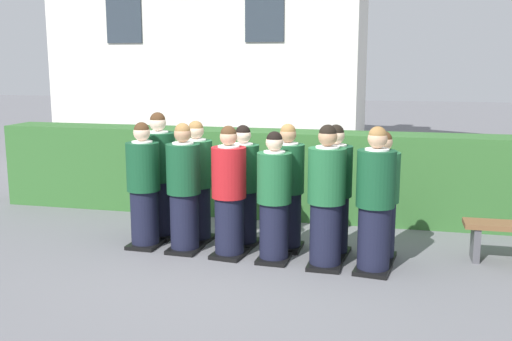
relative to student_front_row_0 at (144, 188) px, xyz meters
The scene contains 14 objects.
ground_plane 1.66m from the student_front_row_0, ahead, with size 60.00×60.00×0.00m, color slate.
student_front_row_0 is the anchor object (origin of this frame).
student_front_row_1 0.57m from the student_front_row_0, ahead, with size 0.42×0.52×1.63m.
student_in_red_blazer 1.18m from the student_front_row_0, ahead, with size 0.43×0.53×1.62m.
student_front_row_3 1.75m from the student_front_row_0, ahead, with size 0.41×0.50×1.57m.
student_front_row_4 2.38m from the student_front_row_0, ahead, with size 0.44×0.49×1.68m.
student_front_row_5 2.94m from the student_front_row_0, ahead, with size 0.45×0.53×1.67m.
student_rear_row_0 0.45m from the student_front_row_0, 85.99° to the left, with size 0.45×0.54×1.71m.
student_rear_row_1 0.70m from the student_front_row_0, 33.92° to the left, with size 0.43×0.53×1.62m.
student_rear_row_2 1.28m from the student_front_row_0, 16.53° to the left, with size 0.42×0.52×1.58m.
student_rear_row_3 1.84m from the student_front_row_0, 10.29° to the left, with size 0.42×0.51×1.61m.
student_rear_row_4 2.43m from the student_front_row_0, ahead, with size 0.43×0.51×1.63m.
student_rear_row_5 2.99m from the student_front_row_0, ahead, with size 0.41×0.49×1.57m.
hedge 2.44m from the student_front_row_0, 53.21° to the left, with size 9.26×0.70×1.33m.
Camera 1 is at (1.67, -6.74, 2.38)m, focal length 41.62 mm.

